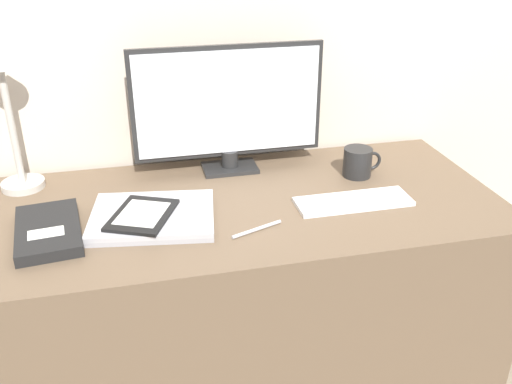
{
  "coord_description": "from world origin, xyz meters",
  "views": [
    {
      "loc": [
        -0.28,
        -1.18,
        1.49
      ],
      "look_at": [
        0.03,
        0.14,
        0.81
      ],
      "focal_mm": 40.0,
      "sensor_mm": 36.0,
      "label": 1
    }
  ],
  "objects_px": {
    "keyboard": "(353,201)",
    "laptop": "(153,216)",
    "monitor": "(228,107)",
    "coffee_mug": "(358,162)",
    "notebook": "(48,230)",
    "desk_lamp": "(8,107)",
    "ereader": "(142,215)",
    "pen": "(257,229)"
  },
  "relations": [
    {
      "from": "keyboard",
      "to": "laptop",
      "type": "xyz_separation_m",
      "value": [
        -0.55,
        0.03,
        0.01
      ]
    },
    {
      "from": "monitor",
      "to": "coffee_mug",
      "type": "height_order",
      "value": "monitor"
    },
    {
      "from": "notebook",
      "to": "desk_lamp",
      "type": "bearing_deg",
      "value": 107.55
    },
    {
      "from": "keyboard",
      "to": "desk_lamp",
      "type": "height_order",
      "value": "desk_lamp"
    },
    {
      "from": "laptop",
      "to": "ereader",
      "type": "xyz_separation_m",
      "value": [
        -0.03,
        -0.02,
        0.02
      ]
    },
    {
      "from": "laptop",
      "to": "notebook",
      "type": "relative_size",
      "value": 1.25
    },
    {
      "from": "laptop",
      "to": "pen",
      "type": "distance_m",
      "value": 0.28
    },
    {
      "from": "monitor",
      "to": "coffee_mug",
      "type": "xyz_separation_m",
      "value": [
        0.37,
        -0.14,
        -0.16
      ]
    },
    {
      "from": "keyboard",
      "to": "ereader",
      "type": "xyz_separation_m",
      "value": [
        -0.58,
        0.01,
        0.02
      ]
    },
    {
      "from": "monitor",
      "to": "laptop",
      "type": "xyz_separation_m",
      "value": [
        -0.26,
        -0.28,
        -0.19
      ]
    },
    {
      "from": "notebook",
      "to": "coffee_mug",
      "type": "relative_size",
      "value": 2.32
    },
    {
      "from": "coffee_mug",
      "to": "keyboard",
      "type": "bearing_deg",
      "value": -115.39
    },
    {
      "from": "ereader",
      "to": "laptop",
      "type": "bearing_deg",
      "value": 33.07
    },
    {
      "from": "pen",
      "to": "keyboard",
      "type": "bearing_deg",
      "value": 15.91
    },
    {
      "from": "monitor",
      "to": "desk_lamp",
      "type": "relative_size",
      "value": 1.39
    },
    {
      "from": "laptop",
      "to": "notebook",
      "type": "height_order",
      "value": "notebook"
    },
    {
      "from": "monitor",
      "to": "notebook",
      "type": "height_order",
      "value": "monitor"
    },
    {
      "from": "notebook",
      "to": "monitor",
      "type": "bearing_deg",
      "value": 29.9
    },
    {
      "from": "desk_lamp",
      "to": "laptop",
      "type": "bearing_deg",
      "value": -39.13
    },
    {
      "from": "desk_lamp",
      "to": "notebook",
      "type": "relative_size",
      "value": 1.49
    },
    {
      "from": "desk_lamp",
      "to": "pen",
      "type": "relative_size",
      "value": 2.97
    },
    {
      "from": "laptop",
      "to": "coffee_mug",
      "type": "height_order",
      "value": "coffee_mug"
    },
    {
      "from": "monitor",
      "to": "ereader",
      "type": "bearing_deg",
      "value": -133.75
    },
    {
      "from": "laptop",
      "to": "ereader",
      "type": "distance_m",
      "value": 0.04
    },
    {
      "from": "ereader",
      "to": "pen",
      "type": "bearing_deg",
      "value": -18.89
    },
    {
      "from": "laptop",
      "to": "ereader",
      "type": "relative_size",
      "value": 1.52
    },
    {
      "from": "desk_lamp",
      "to": "keyboard",
      "type": "bearing_deg",
      "value": -19.38
    },
    {
      "from": "monitor",
      "to": "desk_lamp",
      "type": "bearing_deg",
      "value": 179.18
    },
    {
      "from": "keyboard",
      "to": "pen",
      "type": "xyz_separation_m",
      "value": [
        -0.3,
        -0.08,
        -0.0
      ]
    },
    {
      "from": "monitor",
      "to": "laptop",
      "type": "bearing_deg",
      "value": -132.66
    },
    {
      "from": "keyboard",
      "to": "pen",
      "type": "bearing_deg",
      "value": -164.09
    },
    {
      "from": "laptop",
      "to": "coffee_mug",
      "type": "xyz_separation_m",
      "value": [
        0.63,
        0.14,
        0.03
      ]
    },
    {
      "from": "monitor",
      "to": "pen",
      "type": "height_order",
      "value": "monitor"
    },
    {
      "from": "notebook",
      "to": "coffee_mug",
      "type": "distance_m",
      "value": 0.91
    },
    {
      "from": "pen",
      "to": "notebook",
      "type": "bearing_deg",
      "value": 169.37
    },
    {
      "from": "desk_lamp",
      "to": "coffee_mug",
      "type": "bearing_deg",
      "value": -8.37
    },
    {
      "from": "keyboard",
      "to": "ereader",
      "type": "bearing_deg",
      "value": 178.85
    },
    {
      "from": "keyboard",
      "to": "notebook",
      "type": "xyz_separation_m",
      "value": [
        -0.81,
        0.01,
        0.01
      ]
    },
    {
      "from": "laptop",
      "to": "desk_lamp",
      "type": "xyz_separation_m",
      "value": [
        -0.36,
        0.29,
        0.23
      ]
    },
    {
      "from": "coffee_mug",
      "to": "laptop",
      "type": "bearing_deg",
      "value": -167.11
    },
    {
      "from": "notebook",
      "to": "ereader",
      "type": "bearing_deg",
      "value": -0.09
    },
    {
      "from": "keyboard",
      "to": "ereader",
      "type": "relative_size",
      "value": 1.4
    }
  ]
}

